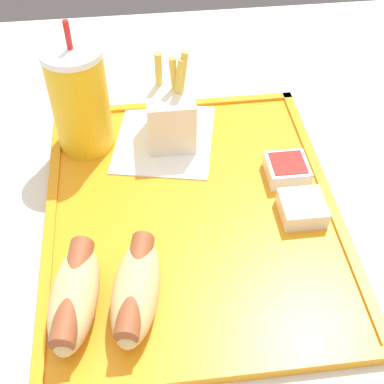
# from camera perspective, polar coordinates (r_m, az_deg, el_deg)

# --- Properties ---
(dining_table) EXTENTS (1.06, 1.12, 0.73)m
(dining_table) POSITION_cam_1_polar(r_m,az_deg,el_deg) (0.93, 1.52, -19.20)
(dining_table) COLOR beige
(dining_table) RESTS_ON ground_plane
(food_tray) EXTENTS (0.42, 0.34, 0.01)m
(food_tray) POSITION_cam_1_polar(r_m,az_deg,el_deg) (0.63, -0.00, -2.17)
(food_tray) COLOR orange
(food_tray) RESTS_ON dining_table
(paper_napkin) EXTENTS (0.17, 0.15, 0.00)m
(paper_napkin) POSITION_cam_1_polar(r_m,az_deg,el_deg) (0.72, -2.93, 5.71)
(paper_napkin) COLOR white
(paper_napkin) RESTS_ON food_tray
(soda_cup) EXTENTS (0.07, 0.07, 0.18)m
(soda_cup) POSITION_cam_1_polar(r_m,az_deg,el_deg) (0.68, -11.89, 9.67)
(soda_cup) COLOR gold
(soda_cup) RESTS_ON food_tray
(hot_dog_far) EXTENTS (0.13, 0.06, 0.05)m
(hot_dog_far) POSITION_cam_1_polar(r_m,az_deg,el_deg) (0.54, -12.46, -10.71)
(hot_dog_far) COLOR #DBB270
(hot_dog_far) RESTS_ON food_tray
(hot_dog_near) EXTENTS (0.13, 0.07, 0.05)m
(hot_dog_near) POSITION_cam_1_polar(r_m,az_deg,el_deg) (0.53, -5.99, -10.27)
(hot_dog_near) COLOR #DBB270
(hot_dog_near) RESTS_ON food_tray
(fries_carton) EXTENTS (0.08, 0.06, 0.13)m
(fries_carton) POSITION_cam_1_polar(r_m,az_deg,el_deg) (0.70, -2.30, 8.32)
(fries_carton) COLOR silver
(fries_carton) RESTS_ON food_tray
(sauce_cup_mayo) EXTENTS (0.05, 0.05, 0.02)m
(sauce_cup_mayo) POSITION_cam_1_polar(r_m,az_deg,el_deg) (0.63, 11.67, -1.65)
(sauce_cup_mayo) COLOR silver
(sauce_cup_mayo) RESTS_ON food_tray
(sauce_cup_ketchup) EXTENTS (0.05, 0.05, 0.02)m
(sauce_cup_ketchup) POSITION_cam_1_polar(r_m,az_deg,el_deg) (0.67, 10.10, 2.42)
(sauce_cup_ketchup) COLOR silver
(sauce_cup_ketchup) RESTS_ON food_tray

